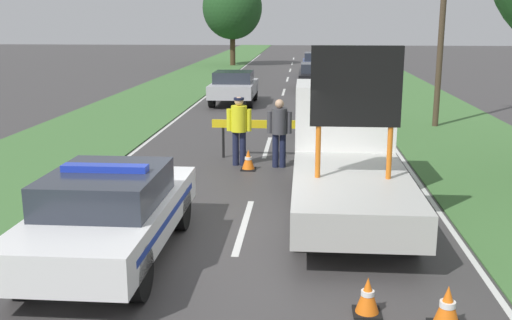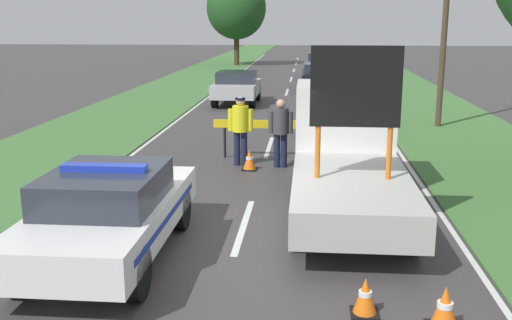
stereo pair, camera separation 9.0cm
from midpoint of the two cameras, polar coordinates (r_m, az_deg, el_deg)
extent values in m
plane|color=#3D3A3A|center=(10.15, -1.44, -7.82)|extent=(160.00, 160.00, 0.00)
cube|color=silver|center=(10.93, -0.94, -6.23)|extent=(0.12, 2.97, 0.01)
cube|color=silver|center=(17.55, 1.40, 1.24)|extent=(0.12, 2.97, 0.01)
cube|color=silver|center=(24.31, 2.45, 4.59)|extent=(0.12, 2.97, 0.01)
cube|color=silver|center=(31.13, 3.04, 6.48)|extent=(0.12, 2.97, 0.01)
cube|color=silver|center=(37.97, 3.43, 7.69)|extent=(0.12, 2.97, 0.01)
cube|color=silver|center=(44.83, 3.69, 8.53)|extent=(0.12, 2.97, 0.01)
cube|color=silver|center=(51.69, 3.89, 9.15)|extent=(0.12, 2.97, 0.01)
cube|color=silver|center=(58.56, 4.04, 9.62)|extent=(0.12, 2.97, 0.01)
cube|color=silver|center=(30.61, -4.02, 6.35)|extent=(0.10, 70.02, 0.01)
cube|color=silver|center=(30.34, 10.04, 6.12)|extent=(0.10, 70.02, 0.01)
cube|color=#427038|center=(30.48, -8.59, 6.23)|extent=(4.50, 120.00, 0.03)
cube|color=#427038|center=(30.05, 14.63, 5.85)|extent=(4.50, 120.00, 0.03)
cube|color=white|center=(9.58, -13.46, -5.33)|extent=(1.84, 4.50, 0.55)
cube|color=#282D38|center=(9.31, -13.89, -2.51)|extent=(1.62, 2.07, 0.50)
cylinder|color=black|center=(11.18, -15.06, -4.24)|extent=(0.24, 0.76, 0.76)
cylinder|color=black|center=(10.74, -6.98, -4.58)|extent=(0.24, 0.76, 0.76)
cylinder|color=black|center=(8.77, -21.30, -9.59)|extent=(0.24, 0.76, 0.76)
cylinder|color=black|center=(8.21, -11.05, -10.49)|extent=(0.24, 0.76, 0.76)
cube|color=#1E38C6|center=(9.23, -14.00, -0.72)|extent=(1.29, 0.24, 0.10)
cube|color=#193399|center=(9.57, -13.47, -5.18)|extent=(1.85, 3.69, 0.10)
cube|color=black|center=(11.70, -9.95, -2.07)|extent=(1.01, 0.08, 0.33)
cube|color=white|center=(13.21, 8.55, 3.13)|extent=(2.05, 1.88, 1.89)
cube|color=#232833|center=(14.07, 8.38, 5.15)|extent=(1.74, 0.04, 0.83)
cube|color=#B2B2AD|center=(10.50, 9.34, -3.24)|extent=(2.05, 4.01, 0.57)
cylinder|color=#D16619|center=(10.28, 6.14, 0.77)|extent=(0.09, 0.09, 0.90)
cylinder|color=#D16619|center=(10.38, 12.81, 0.63)|extent=(0.09, 0.09, 0.90)
cube|color=black|center=(10.13, 9.73, 6.90)|extent=(1.51, 0.12, 1.34)
cylinder|color=black|center=(13.38, 4.54, -0.78)|extent=(0.24, 0.83, 0.83)
cylinder|color=black|center=(13.49, 12.25, -0.93)|extent=(0.24, 0.83, 0.83)
cylinder|color=black|center=(9.79, 4.30, -6.08)|extent=(0.24, 0.83, 0.83)
cylinder|color=black|center=(9.94, 14.85, -6.20)|extent=(0.24, 0.83, 0.83)
cylinder|color=black|center=(16.17, -2.83, 1.68)|extent=(0.07, 0.07, 0.83)
cylinder|color=black|center=(16.02, 5.60, 1.52)|extent=(0.07, 0.07, 0.83)
cube|color=yellow|center=(16.08, -3.02, 3.49)|extent=(0.49, 0.08, 0.21)
cube|color=black|center=(16.02, -1.27, 3.47)|extent=(0.49, 0.08, 0.21)
cube|color=yellow|center=(15.98, 0.49, 3.44)|extent=(0.49, 0.08, 0.21)
cube|color=black|center=(15.94, 2.26, 3.41)|extent=(0.49, 0.08, 0.21)
cube|color=yellow|center=(15.93, 4.04, 3.38)|extent=(0.49, 0.08, 0.21)
cube|color=black|center=(15.93, 5.82, 3.35)|extent=(0.49, 0.08, 0.21)
cylinder|color=#191E38|center=(15.30, -1.65, 1.12)|extent=(0.16, 0.16, 0.88)
cylinder|color=#191E38|center=(15.28, -0.98, 1.11)|extent=(0.16, 0.16, 0.88)
cylinder|color=yellow|center=(15.15, -1.33, 3.96)|extent=(0.40, 0.40, 0.66)
cylinder|color=yellow|center=(15.18, -2.27, 3.84)|extent=(0.13, 0.13, 0.56)
cylinder|color=yellow|center=(15.13, -0.38, 3.82)|extent=(0.13, 0.13, 0.56)
sphere|color=tan|center=(15.08, -1.34, 5.62)|extent=(0.23, 0.23, 0.23)
cylinder|color=#141933|center=(15.07, -1.34, 5.85)|extent=(0.26, 0.26, 0.06)
cylinder|color=#191E38|center=(15.09, 2.17, 0.91)|extent=(0.16, 0.16, 0.86)
cylinder|color=#191E38|center=(15.08, 2.84, 0.90)|extent=(0.16, 0.16, 0.86)
cylinder|color=#3D3D42|center=(14.95, 2.53, 3.72)|extent=(0.39, 0.39, 0.64)
cylinder|color=#3D3D42|center=(14.96, 1.59, 3.62)|extent=(0.13, 0.13, 0.55)
cylinder|color=#3D3D42|center=(14.94, 3.47, 3.58)|extent=(0.13, 0.13, 0.55)
sphere|color=tan|center=(14.88, 2.55, 5.37)|extent=(0.22, 0.22, 0.22)
cube|color=black|center=(14.90, -0.45, -0.88)|extent=(0.37, 0.37, 0.03)
cone|color=orange|center=(14.84, -0.45, 0.08)|extent=(0.31, 0.31, 0.48)
cylinder|color=white|center=(14.83, -0.45, 0.17)|extent=(0.18, 0.18, 0.07)
cone|color=orange|center=(7.72, 17.88, -13.17)|extent=(0.34, 0.34, 0.53)
cylinder|color=white|center=(7.71, 17.90, -13.00)|extent=(0.19, 0.19, 0.07)
cube|color=black|center=(7.96, 10.61, -14.13)|extent=(0.35, 0.35, 0.03)
cone|color=orange|center=(7.85, 10.69, -12.52)|extent=(0.30, 0.30, 0.46)
cylinder|color=white|center=(7.84, 10.70, -12.37)|extent=(0.17, 0.17, 0.07)
cube|color=black|center=(16.86, 11.08, 0.54)|extent=(0.41, 0.41, 0.03)
cone|color=orange|center=(16.81, 11.12, 1.48)|extent=(0.34, 0.34, 0.53)
cylinder|color=white|center=(16.80, 11.13, 1.57)|extent=(0.19, 0.19, 0.07)
cube|color=silver|center=(20.69, 7.39, 4.85)|extent=(1.86, 4.58, 0.58)
cube|color=#282D38|center=(20.49, 7.45, 6.22)|extent=(1.64, 2.11, 0.46)
cylinder|color=black|center=(22.12, 5.13, 4.68)|extent=(0.24, 0.76, 0.76)
cylinder|color=black|center=(22.19, 9.33, 4.59)|extent=(0.24, 0.76, 0.76)
cylinder|color=black|center=(19.32, 5.12, 3.44)|extent=(0.24, 0.76, 0.76)
cylinder|color=black|center=(19.39, 9.92, 3.33)|extent=(0.24, 0.76, 0.76)
cube|color=#B2B2B7|center=(26.68, -1.73, 6.82)|extent=(1.86, 3.97, 0.56)
cube|color=#282D38|center=(26.51, -1.77, 7.91)|extent=(1.64, 1.83, 0.49)
cylinder|color=black|center=(28.03, -3.08, 6.54)|extent=(0.24, 0.79, 0.79)
cylinder|color=black|center=(27.85, 0.24, 6.52)|extent=(0.24, 0.79, 0.79)
cylinder|color=black|center=(25.61, -3.86, 5.90)|extent=(0.24, 0.79, 0.79)
cylinder|color=black|center=(25.41, -0.23, 5.87)|extent=(0.24, 0.79, 0.79)
cube|color=black|center=(32.40, 6.16, 7.86)|extent=(1.85, 4.50, 0.55)
cube|color=#282D38|center=(32.22, 6.18, 8.74)|extent=(1.63, 2.07, 0.46)
cylinder|color=black|center=(33.81, 4.73, 7.64)|extent=(0.24, 0.77, 0.77)
cylinder|color=black|center=(33.84, 7.48, 7.58)|extent=(0.24, 0.77, 0.77)
cylinder|color=black|center=(31.03, 4.69, 7.15)|extent=(0.24, 0.77, 0.77)
cylinder|color=black|center=(31.06, 7.69, 7.08)|extent=(0.24, 0.77, 0.77)
cube|color=navy|center=(39.89, 6.15, 8.93)|extent=(1.73, 4.56, 0.68)
cube|color=#282D38|center=(39.72, 6.18, 9.77)|extent=(1.52, 2.10, 0.52)
cylinder|color=black|center=(41.32, 5.06, 8.63)|extent=(0.24, 0.75, 0.75)
cylinder|color=black|center=(41.35, 7.15, 8.58)|extent=(0.24, 0.75, 0.75)
cylinder|color=black|center=(38.51, 5.05, 8.29)|extent=(0.24, 0.75, 0.75)
cylinder|color=black|center=(38.53, 7.29, 8.24)|extent=(0.24, 0.75, 0.75)
cylinder|color=#42301E|center=(49.44, -1.81, 10.61)|extent=(0.42, 0.42, 2.80)
ellipsoid|color=#1E471E|center=(49.40, -1.84, 14.30)|extent=(4.76, 4.76, 5.00)
cylinder|color=#473828|center=(21.55, 17.80, 14.16)|extent=(0.20, 0.20, 8.46)
camera|label=1|loc=(0.04, -89.77, 0.05)|focal=42.00mm
camera|label=2|loc=(0.04, 90.23, -0.05)|focal=42.00mm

